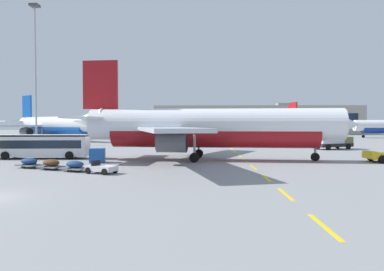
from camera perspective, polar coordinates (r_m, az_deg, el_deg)
The scene contains 11 objects.
ground at distance 65.97m, azimuth 25.93°, elevation -2.10°, with size 400.00×400.00×0.00m, color gray.
apron_paint_markings at distance 58.55m, azimuth 6.66°, elevation -2.40°, with size 8.00×96.38×0.01m.
airliner_foreground at distance 42.48m, azimuth 2.66°, elevation 1.33°, with size 34.82×34.52×12.20m.
airliner_mid_left at distance 93.77m, azimuth 12.60°, elevation 1.01°, with size 25.36×26.18×9.37m.
airliner_far_right at distance 98.90m, azimuth -21.32°, elevation 1.55°, with size 32.39×30.15×12.43m.
apron_shuttle_bus at distance 48.34m, azimuth -23.38°, elevation -1.36°, with size 12.19×3.65×3.00m.
catering_truck at distance 65.28m, azimuth 21.68°, elevation -0.64°, with size 7.36×5.11×3.14m.
baggage_train at distance 35.18m, azimuth -20.10°, elevation -4.47°, with size 11.17×6.12×1.14m.
uld_cargo_container at distance 41.22m, azimuth -15.02°, elevation -3.13°, with size 1.81×1.78×1.60m.
apron_light_mast_near at distance 82.23m, azimuth -23.96°, elevation 11.15°, with size 1.80×1.80×29.26m.
terminal_satellite at distance 157.02m, azimuth 10.05°, elevation 2.41°, with size 84.89×26.73×13.44m.
Camera 1 is at (12.81, -19.95, 4.34)m, focal length 33.04 mm.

